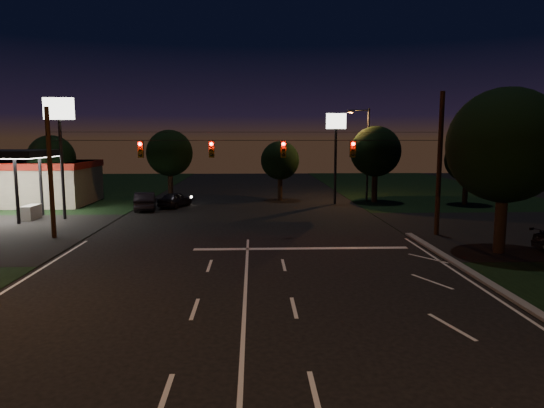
{
  "coord_description": "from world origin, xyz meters",
  "views": [
    {
      "loc": [
        0.34,
        -14.93,
        6.11
      ],
      "look_at": [
        1.23,
        8.03,
        3.0
      ],
      "focal_mm": 32.0,
      "sensor_mm": 36.0,
      "label": 1
    }
  ],
  "objects_px": {
    "tree_right_near": "(504,147)",
    "utility_pole_right": "(436,235)",
    "car_oncoming_b": "(145,201)",
    "car_oncoming_a": "(175,199)"
  },
  "relations": [
    {
      "from": "tree_right_near",
      "to": "utility_pole_right",
      "type": "bearing_deg",
      "value": 107.53
    },
    {
      "from": "tree_right_near",
      "to": "car_oncoming_b",
      "type": "height_order",
      "value": "tree_right_near"
    },
    {
      "from": "car_oncoming_a",
      "to": "car_oncoming_b",
      "type": "xyz_separation_m",
      "value": [
        -2.3,
        -1.66,
        0.08
      ]
    },
    {
      "from": "utility_pole_right",
      "to": "car_oncoming_b",
      "type": "bearing_deg",
      "value": 150.58
    },
    {
      "from": "utility_pole_right",
      "to": "car_oncoming_a",
      "type": "height_order",
      "value": "utility_pole_right"
    },
    {
      "from": "tree_right_near",
      "to": "car_oncoming_a",
      "type": "relative_size",
      "value": 2.18
    },
    {
      "from": "car_oncoming_b",
      "to": "utility_pole_right",
      "type": "bearing_deg",
      "value": 141.13
    },
    {
      "from": "tree_right_near",
      "to": "car_oncoming_a",
      "type": "bearing_deg",
      "value": 137.8
    },
    {
      "from": "utility_pole_right",
      "to": "car_oncoming_b",
      "type": "relative_size",
      "value": 1.94
    },
    {
      "from": "tree_right_near",
      "to": "car_oncoming_b",
      "type": "bearing_deg",
      "value": 143.49
    }
  ]
}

